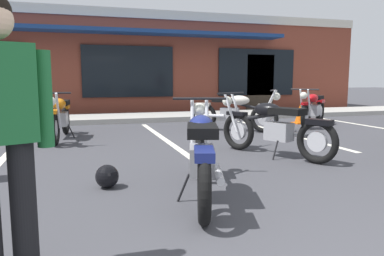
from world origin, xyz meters
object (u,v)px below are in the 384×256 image
object	(u,v)px
motorcycle_red_sportbike	(273,127)
helmet_on_pavement	(107,176)
motorcycle_silver_naked	(60,117)
traffic_cone	(300,114)
motorcycle_green_cafe_racer	(313,108)
motorcycle_foreground_classic	(202,152)
motorcycle_orange_scrambler	(234,111)

from	to	relation	value
motorcycle_red_sportbike	helmet_on_pavement	bearing A→B (deg)	-159.19
motorcycle_silver_naked	helmet_on_pavement	world-z (taller)	motorcycle_silver_naked
motorcycle_red_sportbike	helmet_on_pavement	world-z (taller)	motorcycle_red_sportbike
motorcycle_silver_naked	motorcycle_red_sportbike	bearing A→B (deg)	-39.19
helmet_on_pavement	traffic_cone	distance (m)	7.13
motorcycle_red_sportbike	motorcycle_green_cafe_racer	size ratio (longest dim) A/B	1.13
motorcycle_green_cafe_racer	helmet_on_pavement	size ratio (longest dim) A/B	6.64
motorcycle_green_cafe_racer	traffic_cone	size ratio (longest dim) A/B	3.26
motorcycle_red_sportbike	helmet_on_pavement	distance (m)	2.82
motorcycle_green_cafe_racer	traffic_cone	world-z (taller)	motorcycle_green_cafe_racer
motorcycle_silver_naked	helmet_on_pavement	bearing A→B (deg)	-79.99
motorcycle_red_sportbike	motorcycle_silver_naked	distance (m)	4.20
helmet_on_pavement	motorcycle_foreground_classic	bearing A→B (deg)	-32.56
motorcycle_red_sportbike	helmet_on_pavement	xyz separation A→B (m)	(-2.62, -0.99, -0.33)
motorcycle_silver_naked	helmet_on_pavement	xyz separation A→B (m)	(0.64, -3.65, -0.33)
motorcycle_foreground_classic	motorcycle_red_sportbike	world-z (taller)	same
motorcycle_orange_scrambler	traffic_cone	bearing A→B (deg)	20.28
motorcycle_foreground_classic	motorcycle_red_sportbike	size ratio (longest dim) A/B	1.05
helmet_on_pavement	traffic_cone	size ratio (longest dim) A/B	0.49
traffic_cone	motorcycle_orange_scrambler	bearing A→B (deg)	-159.72
motorcycle_orange_scrambler	motorcycle_red_sportbike	bearing A→B (deg)	-100.81
motorcycle_green_cafe_racer	motorcycle_foreground_classic	bearing A→B (deg)	-134.67
motorcycle_orange_scrambler	traffic_cone	xyz separation A→B (m)	(2.31, 0.85, -0.20)
motorcycle_silver_naked	motorcycle_green_cafe_racer	world-z (taller)	same
motorcycle_green_cafe_racer	motorcycle_orange_scrambler	bearing A→B (deg)	-172.70
motorcycle_foreground_classic	motorcycle_orange_scrambler	xyz separation A→B (m)	(2.23, 4.32, 0.00)
motorcycle_foreground_classic	motorcycle_orange_scrambler	distance (m)	4.86
motorcycle_orange_scrambler	helmet_on_pavement	bearing A→B (deg)	-130.03
motorcycle_red_sportbike	traffic_cone	xyz separation A→B (m)	(2.83, 3.60, -0.20)
motorcycle_red_sportbike	traffic_cone	bearing A→B (deg)	51.76
motorcycle_silver_naked	motorcycle_orange_scrambler	bearing A→B (deg)	1.30
motorcycle_red_sportbike	motorcycle_orange_scrambler	size ratio (longest dim) A/B	1.09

